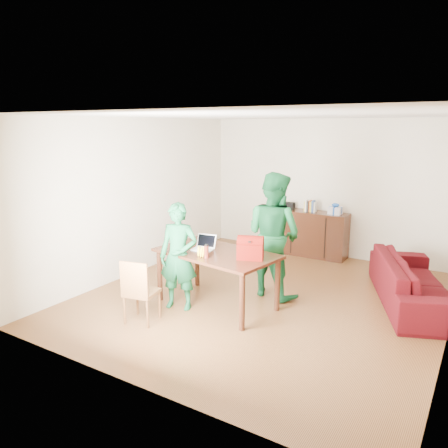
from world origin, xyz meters
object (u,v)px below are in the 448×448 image
Objects in this scene: red_bag at (250,250)px; sofa at (414,282)px; person_near at (179,256)px; chair at (142,304)px; person_far at (273,235)px; table at (217,259)px; laptop at (203,247)px; bottle at (206,251)px.

red_bag is 0.15× the size of sofa.
sofa is at bearing 20.26° from red_bag.
person_near is at bearing 102.01° from sofa.
chair is at bearing -160.25° from red_bag.
sofa is (1.92, 0.74, -0.61)m from person_far.
laptop is (-0.23, -0.02, 0.15)m from table.
red_bag is at bearing 28.49° from chair.
bottle is 0.56× the size of red_bag.
chair is 0.46× the size of person_far.
sofa is at bearing 37.95° from bottle.
table is at bearing 96.40° from bottle.
person_near is 4.42× the size of red_bag.
laptop reaches higher than bottle.
chair is 0.38× the size of sofa.
chair is 2.53× the size of red_bag.
table is 0.99m from person_far.
person_far is 0.86m from red_bag.
red_bag is at bearing 108.62° from person_far.
chair is at bearing -119.38° from person_near.
table is 2.11× the size of chair.
chair is 0.57× the size of person_near.
red_bag reaches higher than sofa.
person_near reaches higher than laptop.
person_near is (-0.41, -0.35, 0.06)m from table.
laptop is at bearing -165.40° from table.
person_far reaches higher than person_near.
laptop is (0.18, 0.33, 0.08)m from person_near.
laptop is (0.33, 0.97, 0.59)m from chair.
person_far reaches higher than red_bag.
table is at bearing 24.06° from person_near.
person_near reaches higher than chair.
bottle reaches higher than sofa.
person_near is 0.47m from bottle.
chair is at bearing 73.96° from person_far.
chair is 1.11m from bottle.
laptop is (-0.73, -0.83, -0.10)m from person_far.
table is at bearing 49.08° from chair.
person_far is 5.92× the size of laptop.
sofa is at bearing 22.88° from laptop.
person_near is at bearing -175.01° from bottle.
chair is at bearing -131.11° from bottle.
laptop is at bearing 98.83° from sofa.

